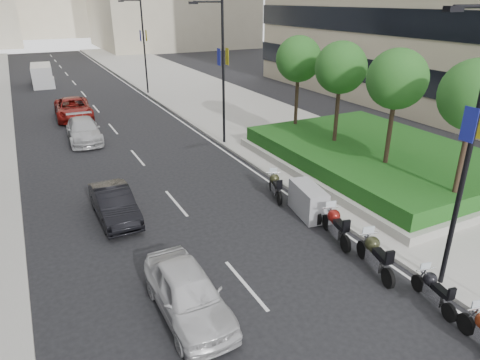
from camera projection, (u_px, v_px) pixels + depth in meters
ground at (362, 349)px, 11.74m from camera, size 160.00×160.00×0.00m
sidewalk_right at (215, 100)px, 40.05m from camera, size 10.00×100.00×0.15m
lane_edge at (161, 107)px, 37.85m from camera, size 0.12×100.00×0.01m
lane_centre at (100, 114)px, 35.67m from camera, size 0.12×100.00×0.01m
planter at (377, 163)px, 23.99m from camera, size 10.00×14.00×0.40m
hedge at (378, 153)px, 23.75m from camera, size 9.40×13.40×0.80m
tree_0 at (476, 96)px, 16.46m from camera, size 2.80×2.80×6.30m
tree_1 at (397, 80)px, 19.73m from camera, size 2.80×2.80×6.30m
tree_2 at (341, 68)px, 23.01m from camera, size 2.80×2.80×6.30m
tree_3 at (299, 59)px, 26.28m from camera, size 2.80×2.80×6.30m
lamp_post_0 at (468, 142)px, 12.31m from camera, size 2.34×0.45×9.00m
lamp_post_1 at (221, 66)px, 26.23m from camera, size 2.34×0.45×9.00m
lamp_post_2 at (142, 42)px, 40.97m from camera, size 2.34×0.45×9.00m
motorcycle_2 at (433, 290)px, 13.28m from camera, size 0.70×2.02×1.01m
motorcycle_3 at (375, 255)px, 14.87m from camera, size 0.93×2.42×1.23m
motorcycle_4 at (336, 225)px, 16.84m from camera, size 0.89×2.36×1.20m
motorcycle_5 at (308, 201)px, 18.77m from camera, size 1.30×2.38×1.37m
motorcycle_6 at (275, 186)px, 20.53m from camera, size 0.92×2.13×1.10m
car_a at (188, 293)px, 12.79m from camera, size 1.80×4.45×1.51m
car_b at (114, 204)px, 18.47m from camera, size 1.53×4.25×1.39m
car_c at (84, 130)px, 28.63m from camera, size 2.28×5.15×1.47m
car_d at (73, 109)px, 33.98m from camera, size 2.89×5.86×1.60m
delivery_van at (42, 76)px, 46.63m from camera, size 2.32×5.43×2.23m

